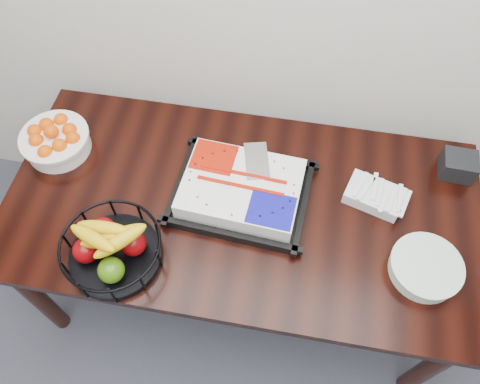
% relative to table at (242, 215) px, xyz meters
% --- Properties ---
extents(table, '(1.80, 0.90, 0.75)m').
position_rel_table_xyz_m(table, '(0.00, 0.00, 0.00)').
color(table, black).
rests_on(table, ground).
extents(cake_tray, '(0.52, 0.42, 0.10)m').
position_rel_table_xyz_m(cake_tray, '(-0.01, 0.03, 0.13)').
color(cake_tray, black).
rests_on(cake_tray, table).
extents(tangerine_bowl, '(0.27, 0.27, 0.17)m').
position_rel_table_xyz_m(tangerine_bowl, '(-0.78, 0.13, 0.16)').
color(tangerine_bowl, white).
rests_on(tangerine_bowl, table).
extents(fruit_basket, '(0.34, 0.34, 0.18)m').
position_rel_table_xyz_m(fruit_basket, '(-0.40, -0.30, 0.16)').
color(fruit_basket, black).
rests_on(fruit_basket, table).
extents(plate_stack, '(0.25, 0.25, 0.06)m').
position_rel_table_xyz_m(plate_stack, '(0.67, -0.16, 0.12)').
color(plate_stack, white).
rests_on(plate_stack, table).
extents(fork_bag, '(0.24, 0.19, 0.06)m').
position_rel_table_xyz_m(fork_bag, '(0.49, 0.11, 0.12)').
color(fork_bag, silver).
rests_on(fork_bag, table).
extents(napkin_box, '(0.13, 0.11, 0.09)m').
position_rel_table_xyz_m(napkin_box, '(0.80, 0.29, 0.13)').
color(napkin_box, black).
rests_on(napkin_box, table).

